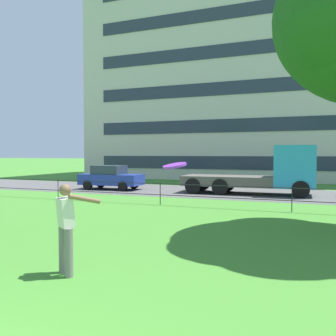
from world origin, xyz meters
TOP-DOWN VIEW (x-y plane):
  - street_strip at (0.00, 19.75)m, footprint 80.00×6.97m
  - park_fence at (-0.00, 13.53)m, footprint 39.30×0.04m
  - person_thrower at (-0.78, 4.16)m, footprint 0.78×0.64m
  - frisbee at (2.10, 2.33)m, footprint 0.38×0.38m
  - car_blue_right at (-8.54, 18.92)m, footprint 4.05×1.90m
  - flatbed_truck_far_right at (1.18, 19.49)m, footprint 7.36×2.58m
  - apartment_building_background at (-3.04, 35.13)m, footprint 28.46×13.54m

SIDE VIEW (x-z plane):
  - street_strip at x=0.00m, z-range 0.00..0.01m
  - park_fence at x=0.00m, z-range 0.18..1.18m
  - car_blue_right at x=-8.54m, z-range 0.01..1.55m
  - person_thrower at x=-0.78m, z-range 0.07..1.80m
  - flatbed_truck_far_right at x=1.18m, z-range -0.16..2.59m
  - frisbee at x=2.10m, z-range 2.12..2.20m
  - apartment_building_background at x=-3.04m, z-range 0.00..18.90m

